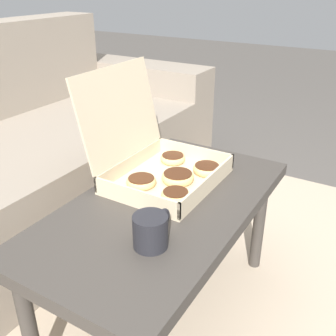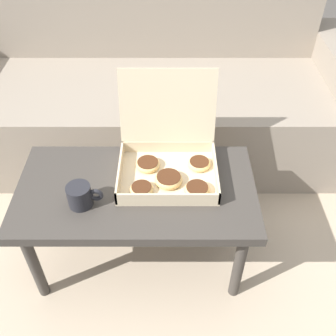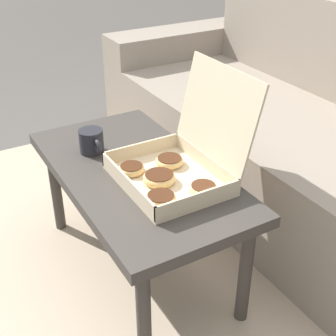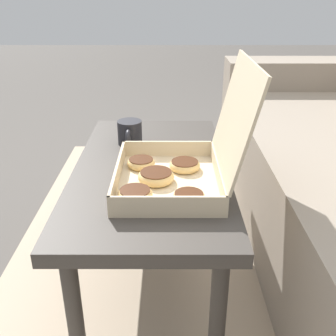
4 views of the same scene
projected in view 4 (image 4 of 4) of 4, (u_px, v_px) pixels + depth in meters
name	position (u px, v px, depth m)	size (l,w,h in m)	color
ground_plane	(163.00, 275.00, 1.47)	(12.00, 12.00, 0.00)	#514C47
area_rug	(243.00, 274.00, 1.46)	(2.51, 1.79, 0.01)	tan
coffee_table	(151.00, 181.00, 1.30)	(0.92, 0.49, 0.45)	#3D3833
pastry_box	(179.00, 165.00, 1.13)	(0.38, 0.37, 0.36)	beige
coffee_mug	(130.00, 133.00, 1.43)	(0.13, 0.09, 0.09)	#232328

